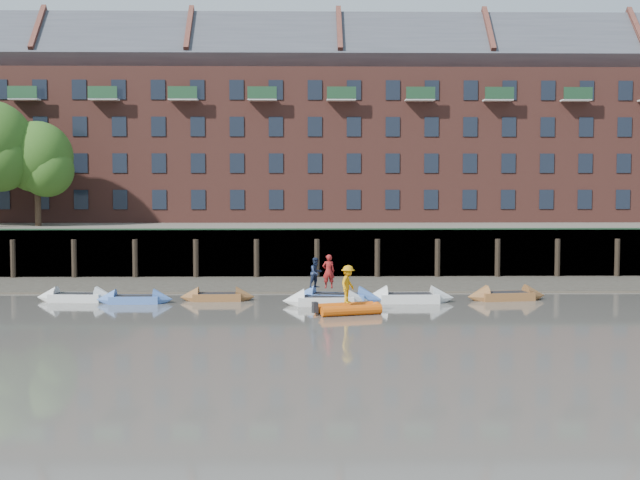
{
  "coord_description": "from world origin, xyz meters",
  "views": [
    {
      "loc": [
        -2.94,
        -36.88,
        6.49
      ],
      "look_at": [
        -1.99,
        12.0,
        3.2
      ],
      "focal_mm": 50.0,
      "sensor_mm": 36.0,
      "label": 1
    }
  ],
  "objects_px": {
    "rowboat_0": "(76,297)",
    "rib_tender": "(350,309)",
    "rowboat_2": "(217,297)",
    "person_rower_a": "(328,271)",
    "rowboat_3": "(326,301)",
    "rowboat_6": "(506,296)",
    "rowboat_1": "(135,299)",
    "person_rib_crew": "(348,284)",
    "person_rower_b": "(316,273)",
    "rowboat_4": "(337,298)",
    "rowboat_5": "(409,298)"
  },
  "relations": [
    {
      "from": "rowboat_3",
      "to": "person_rower_a",
      "type": "bearing_deg",
      "value": 5.58
    },
    {
      "from": "rowboat_2",
      "to": "person_rower_a",
      "type": "bearing_deg",
      "value": -18.25
    },
    {
      "from": "rowboat_0",
      "to": "person_rib_crew",
      "type": "bearing_deg",
      "value": -14.08
    },
    {
      "from": "rowboat_3",
      "to": "person_rower_b",
      "type": "bearing_deg",
      "value": 151.96
    },
    {
      "from": "rowboat_1",
      "to": "rowboat_0",
      "type": "bearing_deg",
      "value": 165.8
    },
    {
      "from": "rowboat_6",
      "to": "person_rower_b",
      "type": "bearing_deg",
      "value": 179.79
    },
    {
      "from": "rowboat_0",
      "to": "rowboat_5",
      "type": "xyz_separation_m",
      "value": [
        17.8,
        -0.75,
        0.02
      ]
    },
    {
      "from": "person_rib_crew",
      "to": "rowboat_5",
      "type": "bearing_deg",
      "value": -17.65
    },
    {
      "from": "rowboat_6",
      "to": "rowboat_4",
      "type": "bearing_deg",
      "value": 177.1
    },
    {
      "from": "rowboat_0",
      "to": "rowboat_2",
      "type": "relative_size",
      "value": 1.08
    },
    {
      "from": "rowboat_2",
      "to": "person_rower_b",
      "type": "relative_size",
      "value": 2.55
    },
    {
      "from": "rowboat_5",
      "to": "person_rower_a",
      "type": "xyz_separation_m",
      "value": [
        -4.32,
        -0.86,
        1.51
      ]
    },
    {
      "from": "person_rower_b",
      "to": "person_rib_crew",
      "type": "relative_size",
      "value": 0.86
    },
    {
      "from": "rowboat_2",
      "to": "person_rib_crew",
      "type": "relative_size",
      "value": 2.2
    },
    {
      "from": "rowboat_2",
      "to": "rowboat_5",
      "type": "bearing_deg",
      "value": -6.76
    },
    {
      "from": "person_rower_a",
      "to": "rowboat_5",
      "type": "bearing_deg",
      "value": -177.42
    },
    {
      "from": "rowboat_5",
      "to": "person_rower_a",
      "type": "relative_size",
      "value": 2.73
    },
    {
      "from": "rowboat_4",
      "to": "rowboat_5",
      "type": "height_order",
      "value": "rowboat_4"
    },
    {
      "from": "rowboat_5",
      "to": "person_rower_b",
      "type": "height_order",
      "value": "person_rower_b"
    },
    {
      "from": "rowboat_3",
      "to": "rowboat_2",
      "type": "bearing_deg",
      "value": 161.18
    },
    {
      "from": "rowboat_4",
      "to": "rowboat_6",
      "type": "relative_size",
      "value": 1.1
    },
    {
      "from": "person_rib_crew",
      "to": "rowboat_0",
      "type": "bearing_deg",
      "value": 95.38
    },
    {
      "from": "rowboat_1",
      "to": "rowboat_4",
      "type": "height_order",
      "value": "rowboat_4"
    },
    {
      "from": "rowboat_4",
      "to": "person_rower_b",
      "type": "height_order",
      "value": "person_rower_b"
    },
    {
      "from": "person_rower_b",
      "to": "rowboat_0",
      "type": "bearing_deg",
      "value": 134.38
    },
    {
      "from": "rowboat_2",
      "to": "rib_tender",
      "type": "height_order",
      "value": "rowboat_2"
    },
    {
      "from": "rowboat_2",
      "to": "person_rib_crew",
      "type": "distance_m",
      "value": 8.46
    },
    {
      "from": "rowboat_3",
      "to": "rowboat_6",
      "type": "height_order",
      "value": "rowboat_3"
    },
    {
      "from": "rib_tender",
      "to": "person_rower_b",
      "type": "bearing_deg",
      "value": 98.22
    },
    {
      "from": "rowboat_2",
      "to": "rowboat_6",
      "type": "xyz_separation_m",
      "value": [
        15.65,
        -0.09,
        0.02
      ]
    },
    {
      "from": "rowboat_0",
      "to": "rowboat_2",
      "type": "xyz_separation_m",
      "value": [
        7.53,
        0.16,
        -0.01
      ]
    },
    {
      "from": "rowboat_2",
      "to": "rowboat_5",
      "type": "height_order",
      "value": "rowboat_5"
    },
    {
      "from": "rowboat_3",
      "to": "rowboat_4",
      "type": "xyz_separation_m",
      "value": [
        0.61,
        0.84,
        0.02
      ]
    },
    {
      "from": "rowboat_3",
      "to": "person_rower_a",
      "type": "height_order",
      "value": "person_rower_a"
    },
    {
      "from": "person_rib_crew",
      "to": "person_rower_b",
      "type": "bearing_deg",
      "value": 47.94
    },
    {
      "from": "rowboat_1",
      "to": "person_rower_a",
      "type": "relative_size",
      "value": 2.28
    },
    {
      "from": "rowboat_2",
      "to": "rowboat_4",
      "type": "relative_size",
      "value": 0.81
    },
    {
      "from": "rowboat_6",
      "to": "person_rib_crew",
      "type": "relative_size",
      "value": 2.46
    },
    {
      "from": "rowboat_4",
      "to": "rowboat_1",
      "type": "bearing_deg",
      "value": -168.92
    },
    {
      "from": "rowboat_0",
      "to": "rib_tender",
      "type": "xyz_separation_m",
      "value": [
        14.45,
        -4.71,
        0.03
      ]
    },
    {
      "from": "rib_tender",
      "to": "rowboat_5",
      "type": "bearing_deg",
      "value": 32.1
    },
    {
      "from": "rowboat_3",
      "to": "rowboat_6",
      "type": "bearing_deg",
      "value": 8.11
    },
    {
      "from": "rowboat_1",
      "to": "rib_tender",
      "type": "xyz_separation_m",
      "value": [
        11.2,
        -3.94,
        0.04
      ]
    },
    {
      "from": "rowboat_1",
      "to": "person_rower_a",
      "type": "height_order",
      "value": "person_rower_a"
    },
    {
      "from": "rowboat_2",
      "to": "rib_tender",
      "type": "xyz_separation_m",
      "value": [
        6.93,
        -4.87,
        0.04
      ]
    },
    {
      "from": "rowboat_4",
      "to": "person_rower_a",
      "type": "bearing_deg",
      "value": -108.13
    },
    {
      "from": "rowboat_1",
      "to": "rowboat_3",
      "type": "height_order",
      "value": "rowboat_3"
    },
    {
      "from": "rowboat_3",
      "to": "rowboat_5",
      "type": "xyz_separation_m",
      "value": [
        4.47,
        0.88,
        0.02
      ]
    },
    {
      "from": "rowboat_5",
      "to": "rowboat_3",
      "type": "bearing_deg",
      "value": -169.93
    },
    {
      "from": "rowboat_4",
      "to": "rowboat_6",
      "type": "distance_m",
      "value": 9.28
    }
  ]
}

